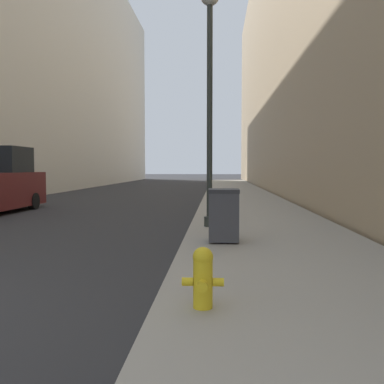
# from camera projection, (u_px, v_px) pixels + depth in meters

# --- Properties ---
(sidewalk_right) EXTENTS (3.88, 60.00, 0.13)m
(sidewalk_right) POSITION_uv_depth(u_px,v_px,m) (242.00, 198.00, 21.52)
(sidewalk_right) COLOR #9E998E
(sidewalk_right) RESTS_ON ground
(building_right_stone) EXTENTS (12.00, 60.00, 19.67)m
(building_right_stone) POSITION_uv_depth(u_px,v_px,m) (357.00, 44.00, 28.45)
(building_right_stone) COLOR tan
(building_right_stone) RESTS_ON ground
(fire_hydrant) EXTENTS (0.45, 0.33, 0.66)m
(fire_hydrant) POSITION_uv_depth(u_px,v_px,m) (203.00, 276.00, 4.54)
(fire_hydrant) COLOR yellow
(fire_hydrant) RESTS_ON sidewalk_right
(trash_bin) EXTENTS (0.61, 0.63, 1.07)m
(trash_bin) POSITION_uv_depth(u_px,v_px,m) (224.00, 215.00, 8.57)
(trash_bin) COLOR #3D3D42
(trash_bin) RESTS_ON sidewalk_right
(lamppost) EXTENTS (0.47, 0.47, 5.96)m
(lamppost) POSITION_uv_depth(u_px,v_px,m) (210.00, 71.00, 10.65)
(lamppost) COLOR #2D332D
(lamppost) RESTS_ON sidewalk_right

